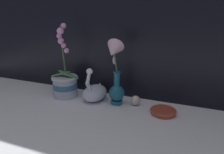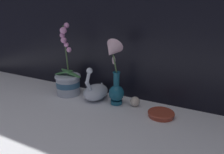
{
  "view_description": "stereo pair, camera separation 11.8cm",
  "coord_description": "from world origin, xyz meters",
  "px_view_note": "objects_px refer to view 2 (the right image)",
  "views": [
    {
      "loc": [
        0.41,
        -0.93,
        0.51
      ],
      "look_at": [
        -0.0,
        0.11,
        0.15
      ],
      "focal_mm": 35.0,
      "sensor_mm": 36.0,
      "label": 1
    },
    {
      "loc": [
        0.52,
        -0.88,
        0.51
      ],
      "look_at": [
        -0.0,
        0.11,
        0.15
      ],
      "focal_mm": 35.0,
      "sensor_mm": 36.0,
      "label": 2
    }
  ],
  "objects_px": {
    "orchid_potted_plant": "(68,81)",
    "blue_vase": "(115,76)",
    "amber_dish": "(161,114)",
    "glass_sphere": "(135,101)",
    "swan_figurine": "(96,91)"
  },
  "relations": [
    {
      "from": "orchid_potted_plant",
      "to": "amber_dish",
      "type": "xyz_separation_m",
      "value": [
        0.58,
        -0.02,
        -0.07
      ]
    },
    {
      "from": "orchid_potted_plant",
      "to": "glass_sphere",
      "type": "relative_size",
      "value": 8.03
    },
    {
      "from": "blue_vase",
      "to": "amber_dish",
      "type": "height_order",
      "value": "blue_vase"
    },
    {
      "from": "orchid_potted_plant",
      "to": "swan_figurine",
      "type": "xyz_separation_m",
      "value": [
        0.19,
        0.02,
        -0.04
      ]
    },
    {
      "from": "orchid_potted_plant",
      "to": "blue_vase",
      "type": "bearing_deg",
      "value": -1.83
    },
    {
      "from": "blue_vase",
      "to": "glass_sphere",
      "type": "bearing_deg",
      "value": 21.79
    },
    {
      "from": "orchid_potted_plant",
      "to": "swan_figurine",
      "type": "bearing_deg",
      "value": 4.67
    },
    {
      "from": "orchid_potted_plant",
      "to": "swan_figurine",
      "type": "height_order",
      "value": "orchid_potted_plant"
    },
    {
      "from": "blue_vase",
      "to": "glass_sphere",
      "type": "relative_size",
      "value": 6.85
    },
    {
      "from": "glass_sphere",
      "to": "blue_vase",
      "type": "bearing_deg",
      "value": -158.21
    },
    {
      "from": "blue_vase",
      "to": "amber_dish",
      "type": "distance_m",
      "value": 0.3
    },
    {
      "from": "orchid_potted_plant",
      "to": "glass_sphere",
      "type": "distance_m",
      "value": 0.43
    },
    {
      "from": "swan_figurine",
      "to": "glass_sphere",
      "type": "distance_m",
      "value": 0.24
    },
    {
      "from": "blue_vase",
      "to": "glass_sphere",
      "type": "distance_m",
      "value": 0.18
    },
    {
      "from": "orchid_potted_plant",
      "to": "swan_figurine",
      "type": "relative_size",
      "value": 2.11
    }
  ]
}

